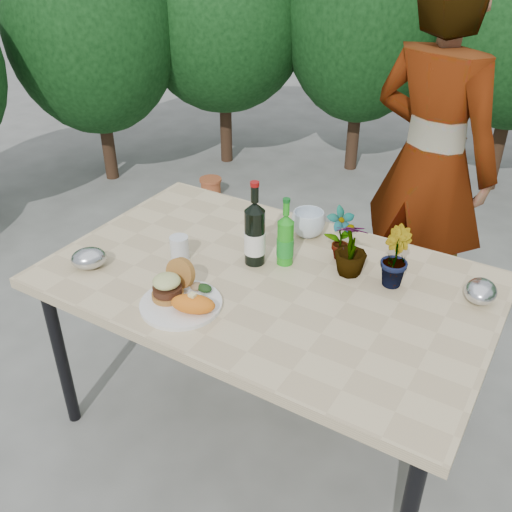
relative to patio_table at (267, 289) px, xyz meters
The scene contains 18 objects.
ground 0.69m from the patio_table, ahead, with size 80.00×80.00×0.00m, color #61615C.
patio_table is the anchor object (origin of this frame).
shrub_hedge 1.70m from the patio_table, 88.62° to the left, with size 6.88×5.01×2.21m.
dinner_plate 0.35m from the patio_table, 117.42° to the right, with size 0.28×0.28×0.01m, color white.
burger_stack 0.38m from the patio_table, 126.63° to the right, with size 0.11×0.16×0.11m.
sweet_potato 0.36m from the patio_table, 105.62° to the right, with size 0.15×0.08×0.06m, color orange.
grilled_veg 0.27m from the patio_table, 123.53° to the right, with size 0.08×0.05×0.03m.
wine_bottle 0.21m from the patio_table, 146.03° to the left, with size 0.08×0.08×0.33m.
sparkling_water 0.20m from the patio_table, 85.72° to the left, with size 0.07×0.07×0.27m.
plastic_cup 0.37m from the patio_table, 169.23° to the right, with size 0.07×0.07×0.10m, color silver.
seedling_left 0.34m from the patio_table, 55.94° to the left, with size 0.11×0.08×0.21m, color #1E511C.
seedling_mid 0.48m from the patio_table, 25.90° to the left, with size 0.12×0.10×0.22m, color #22541D.
seedling_right 0.34m from the patio_table, 35.72° to the left, with size 0.12×0.12×0.21m, color #24551D.
blue_bowl 0.37m from the patio_table, 92.02° to the left, with size 0.14×0.14×0.11m, color silver.
foil_packet_left 0.67m from the patio_table, 154.30° to the right, with size 0.13×0.11×0.08m, color #B2B5BA.
foil_packet_right 0.75m from the patio_table, 19.48° to the left, with size 0.13×0.11×0.08m, color silver.
person 1.08m from the patio_table, 74.99° to the left, with size 0.65×0.42×1.77m, color #986D4C.
terracotta_pot 2.38m from the patio_table, 130.91° to the left, with size 0.17×0.17×0.14m.
Camera 1 is at (0.87, -1.51, 1.91)m, focal length 40.00 mm.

